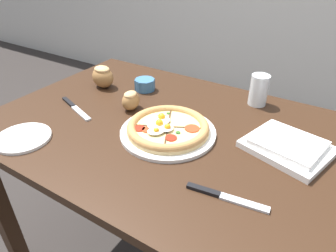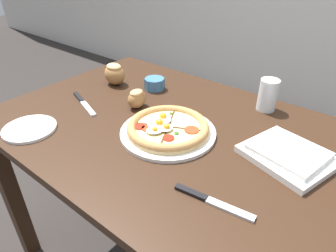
{
  "view_description": "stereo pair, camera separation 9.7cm",
  "coord_description": "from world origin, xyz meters",
  "views": [
    {
      "loc": [
        0.48,
        -0.74,
        1.3
      ],
      "look_at": [
        0.04,
        -0.04,
        0.79
      ],
      "focal_mm": 32.0,
      "sensor_mm": 36.0,
      "label": 1
    },
    {
      "loc": [
        0.56,
        -0.68,
        1.3
      ],
      "look_at": [
        0.04,
        -0.04,
        0.79
      ],
      "focal_mm": 32.0,
      "sensor_mm": 36.0,
      "label": 2
    }
  ],
  "objects": [
    {
      "name": "dining_table",
      "position": [
        0.0,
        0.0,
        0.65
      ],
      "size": [
        1.21,
        0.84,
        0.76
      ],
      "color": "#331E11",
      "rests_on": "ground_plane"
    },
    {
      "name": "pizza",
      "position": [
        0.04,
        -0.04,
        0.78
      ],
      "size": [
        0.31,
        0.31,
        0.05
      ],
      "color": "white",
      "rests_on": "dining_table"
    },
    {
      "name": "ramekin_bowl",
      "position": [
        -0.22,
        0.2,
        0.78
      ],
      "size": [
        0.09,
        0.09,
        0.05
      ],
      "color": "teal",
      "rests_on": "dining_table"
    },
    {
      "name": "napkin_folded",
      "position": [
        0.4,
        0.07,
        0.77
      ],
      "size": [
        0.28,
        0.25,
        0.04
      ],
      "rotation": [
        0.0,
        0.0,
        -0.28
      ],
      "color": "white",
      "rests_on": "dining_table"
    },
    {
      "name": "bread_piece_near",
      "position": [
        -0.16,
        0.03,
        0.8
      ],
      "size": [
        0.06,
        0.08,
        0.07
      ],
      "rotation": [
        0.0,
        0.0,
        1.64
      ],
      "color": "olive",
      "rests_on": "dining_table"
    },
    {
      "name": "bread_piece_mid",
      "position": [
        -0.39,
        0.13,
        0.81
      ],
      "size": [
        0.11,
        0.09,
        0.09
      ],
      "rotation": [
        0.0,
        0.0,
        3.0
      ],
      "color": "#A3703D",
      "rests_on": "dining_table"
    },
    {
      "name": "knife_main",
      "position": [
        -0.34,
        -0.08,
        0.76
      ],
      "size": [
        0.21,
        0.09,
        0.01
      ],
      "rotation": [
        0.0,
        0.0,
        -0.34
      ],
      "color": "silver",
      "rests_on": "dining_table"
    },
    {
      "name": "knife_spare",
      "position": [
        0.32,
        -0.21,
        0.76
      ],
      "size": [
        0.21,
        0.04,
        0.01
      ],
      "rotation": [
        0.0,
        0.0,
        0.13
      ],
      "color": "silver",
      "rests_on": "dining_table"
    },
    {
      "name": "water_glass",
      "position": [
        0.22,
        0.32,
        0.81
      ],
      "size": [
        0.07,
        0.07,
        0.12
      ],
      "color": "white",
      "rests_on": "dining_table"
    },
    {
      "name": "side_saucer",
      "position": [
        -0.33,
        -0.31,
        0.76
      ],
      "size": [
        0.17,
        0.17,
        0.01
      ],
      "color": "white",
      "rests_on": "dining_table"
    }
  ]
}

